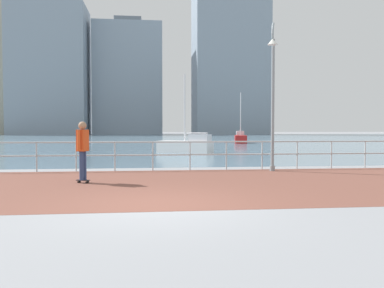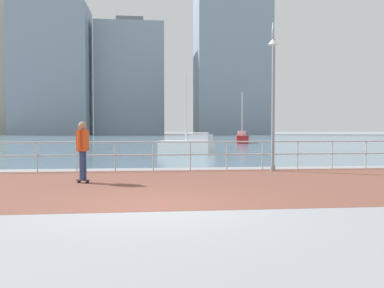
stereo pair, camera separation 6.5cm
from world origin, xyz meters
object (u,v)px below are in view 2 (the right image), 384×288
object	(u,v)px
skateboarder	(83,146)
sailboat_white	(188,145)
sailboat_gray	(242,138)
lamppost	(273,89)

from	to	relation	value
skateboarder	sailboat_white	size ratio (longest dim) A/B	0.35
skateboarder	sailboat_gray	size ratio (longest dim) A/B	0.33
skateboarder	sailboat_gray	bearing A→B (deg)	68.72
lamppost	sailboat_gray	xyz separation A→B (m)	(5.28, 27.59, -2.50)
lamppost	skateboarder	world-z (taller)	lamppost
sailboat_gray	sailboat_white	bearing A→B (deg)	-114.18
lamppost	sailboat_gray	distance (m)	28.20
lamppost	sailboat_white	bearing A→B (deg)	100.59
sailboat_gray	lamppost	bearing A→B (deg)	-100.83
skateboarder	lamppost	bearing A→B (deg)	20.68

